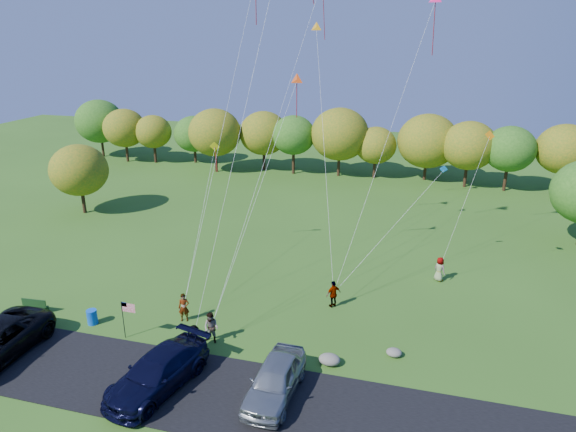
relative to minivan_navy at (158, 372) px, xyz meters
The scene contains 15 objects.
ground 4.70m from the minivan_navy, 70.15° to the left, with size 140.00×140.00×0.00m, color #315B1A.
asphalt_lane 1.86m from the minivan_navy, 11.68° to the left, with size 44.00×6.00×0.06m, color black.
treeline 40.71m from the minivan_navy, 87.26° to the left, with size 76.34×28.00×8.40m.
minivan_navy is the anchor object (origin of this frame).
minivan_silver 6.03m from the minivan_navy, ahead, with size 2.17×5.39×1.84m, color #90969A.
flyer_a 6.53m from the minivan_navy, 104.43° to the left, with size 0.69×0.45×1.88m, color #4C4C59.
flyer_b 4.67m from the minivan_navy, 77.74° to the left, with size 0.94×0.73×1.94m, color #4C4C59.
flyer_c 3.55m from the minivan_navy, 83.96° to the left, with size 1.05×0.61×1.63m, color #4C4C59.
flyer_d 12.73m from the minivan_navy, 55.76° to the left, with size 1.10×0.46×1.88m, color #4C4C59.
flyer_e 21.45m from the minivan_navy, 49.40° to the left, with size 0.90×0.59×1.84m, color #4C4C59.
park_bench 12.46m from the minivan_navy, 157.65° to the left, with size 1.74×0.48×0.96m.
trash_barrel 8.36m from the minivan_navy, 147.64° to the left, with size 0.63×0.63×0.95m, color blue.
flag_assembly 5.43m from the minivan_navy, 137.49° to the left, with size 0.91×0.59×2.45m.
boulder_near 9.20m from the minivan_navy, 27.90° to the left, with size 1.20×0.94×0.60m, color gray.
boulder_far 12.99m from the minivan_navy, 27.54° to the left, with size 0.88×0.74×0.46m, color slate.
Camera 1 is at (10.61, -23.63, 17.46)m, focal length 32.00 mm.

